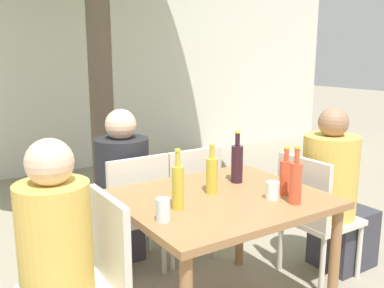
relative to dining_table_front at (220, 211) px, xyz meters
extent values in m
cube|color=silver|center=(0.00, 3.76, 0.74)|extent=(10.00, 0.08, 2.80)
cylinder|color=brown|center=(0.13, 2.12, 0.63)|extent=(0.23, 0.23, 2.58)
cube|color=#996B42|center=(0.00, 0.00, 0.07)|extent=(1.12, 0.97, 0.04)
cylinder|color=#996B42|center=(0.50, -0.42, -0.30)|extent=(0.06, 0.06, 0.71)
cylinder|color=#996B42|center=(-0.50, 0.42, -0.30)|extent=(0.06, 0.06, 0.71)
cylinder|color=#996B42|center=(0.50, 0.42, -0.30)|extent=(0.06, 0.06, 0.71)
cube|color=beige|center=(-0.68, 0.00, 0.00)|extent=(0.04, 0.44, 0.45)
cube|color=beige|center=(0.88, 0.00, -0.25)|extent=(0.44, 0.44, 0.04)
cube|color=beige|center=(0.68, 0.00, 0.00)|extent=(0.04, 0.44, 0.45)
cylinder|color=beige|center=(1.07, -0.19, -0.46)|extent=(0.04, 0.04, 0.39)
cylinder|color=beige|center=(1.07, 0.19, -0.46)|extent=(0.04, 0.04, 0.39)
cylinder|color=beige|center=(0.69, -0.19, -0.46)|extent=(0.04, 0.04, 0.39)
cylinder|color=beige|center=(0.69, 0.19, -0.46)|extent=(0.04, 0.04, 0.39)
cube|color=beige|center=(-0.22, 0.80, -0.25)|extent=(0.44, 0.44, 0.04)
cube|color=beige|center=(-0.22, 0.60, 0.00)|extent=(0.44, 0.04, 0.45)
cylinder|color=beige|center=(-0.03, 0.99, -0.46)|extent=(0.04, 0.04, 0.39)
cylinder|color=beige|center=(-0.41, 0.99, -0.46)|extent=(0.04, 0.04, 0.39)
cylinder|color=beige|center=(-0.03, 0.61, -0.46)|extent=(0.04, 0.04, 0.39)
cylinder|color=beige|center=(-0.41, 0.61, -0.46)|extent=(0.04, 0.04, 0.39)
cube|color=beige|center=(0.22, 0.80, -0.25)|extent=(0.44, 0.44, 0.04)
cube|color=beige|center=(0.22, 0.60, 0.00)|extent=(0.44, 0.04, 0.45)
cylinder|color=beige|center=(0.41, 0.99, -0.46)|extent=(0.04, 0.04, 0.39)
cylinder|color=beige|center=(0.03, 0.99, -0.46)|extent=(0.04, 0.04, 0.39)
cylinder|color=beige|center=(0.41, 0.61, -0.46)|extent=(0.04, 0.04, 0.39)
cylinder|color=beige|center=(0.03, 0.61, -0.46)|extent=(0.04, 0.04, 0.39)
cylinder|color=gold|center=(-0.94, 0.00, 0.05)|extent=(0.34, 0.34, 0.56)
sphere|color=beige|center=(-0.94, 0.00, 0.42)|extent=(0.21, 0.21, 0.21)
cube|color=#383842|center=(1.14, 0.00, -0.44)|extent=(0.40, 0.34, 0.43)
cylinder|color=gold|center=(0.94, 0.00, 0.06)|extent=(0.38, 0.38, 0.57)
sphere|color=#936B51|center=(0.94, 0.00, 0.43)|extent=(0.20, 0.20, 0.20)
cube|color=#383842|center=(-0.22, 1.06, -0.44)|extent=(0.34, 0.40, 0.43)
cylinder|color=#232328|center=(-0.22, 0.86, 0.04)|extent=(0.38, 0.38, 0.54)
sphere|color=beige|center=(-0.22, 0.86, 0.41)|extent=(0.22, 0.22, 0.22)
cylinder|color=#DB4C2D|center=(0.26, -0.32, 0.20)|extent=(0.07, 0.07, 0.23)
cylinder|color=#DB4C2D|center=(0.26, -0.32, 0.36)|extent=(0.03, 0.03, 0.08)
cylinder|color=gold|center=(0.26, -0.32, 0.40)|extent=(0.03, 0.03, 0.01)
cylinder|color=gold|center=(-0.31, -0.05, 0.21)|extent=(0.06, 0.06, 0.23)
cylinder|color=gold|center=(-0.31, -0.05, 0.36)|extent=(0.03, 0.03, 0.08)
cylinder|color=gold|center=(-0.31, -0.05, 0.41)|extent=(0.03, 0.03, 0.01)
cylinder|color=#331923|center=(0.24, 0.16, 0.21)|extent=(0.07, 0.07, 0.23)
cylinder|color=#331923|center=(0.24, 0.16, 0.37)|extent=(0.03, 0.03, 0.08)
cylinder|color=gold|center=(0.24, 0.16, 0.41)|extent=(0.04, 0.04, 0.01)
cylinder|color=#DB4C2D|center=(0.33, -0.18, 0.19)|extent=(0.07, 0.07, 0.20)
cylinder|color=#DB4C2D|center=(0.33, -0.18, 0.33)|extent=(0.03, 0.03, 0.07)
cylinder|color=gold|center=(0.33, -0.18, 0.37)|extent=(0.03, 0.03, 0.01)
cylinder|color=gold|center=(-0.01, 0.07, 0.20)|extent=(0.07, 0.07, 0.21)
cylinder|color=gold|center=(-0.01, 0.07, 0.34)|extent=(0.03, 0.03, 0.07)
cylinder|color=gold|center=(-0.01, 0.07, 0.38)|extent=(0.03, 0.03, 0.01)
cylinder|color=silver|center=(-0.46, -0.15, 0.15)|extent=(0.07, 0.07, 0.11)
cylinder|color=white|center=(0.21, -0.20, 0.14)|extent=(0.08, 0.08, 0.10)
camera|label=1|loc=(-1.41, -1.86, 0.89)|focal=40.00mm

